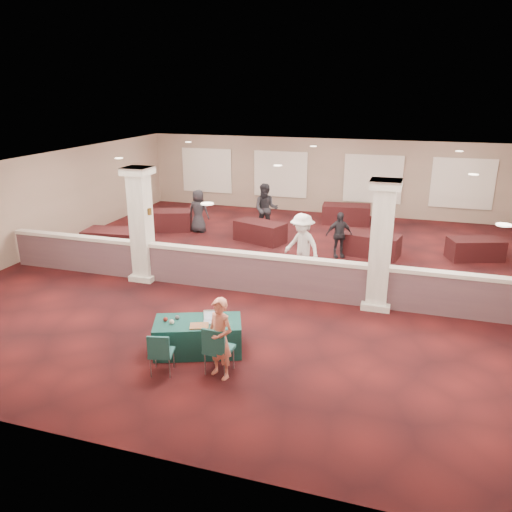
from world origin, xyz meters
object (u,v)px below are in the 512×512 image
(far_table_front_right, at_px, (371,245))
(attendee_c, at_px, (339,235))
(far_table_back_right, at_px, (475,249))
(woman, at_px, (220,338))
(far_table_front_center, at_px, (260,232))
(conf_chair_side, at_px, (160,351))
(attendee_b, at_px, (302,246))
(near_table, at_px, (198,336))
(attendee_d, at_px, (198,211))
(conf_chair_main, at_px, (217,347))
(far_table_front_left, at_px, (115,242))
(attendee_a, at_px, (266,209))
(far_table_back_left, at_px, (167,220))
(far_table_back_center, at_px, (346,214))

(far_table_front_right, height_order, attendee_c, attendee_c)
(far_table_front_right, xyz_separation_m, far_table_back_right, (3.20, 0.61, -0.03))
(woman, xyz_separation_m, far_table_front_right, (2.06, 8.23, -0.44))
(woman, bearing_deg, far_table_front_center, 122.72)
(conf_chair_side, relative_size, attendee_b, 0.46)
(far_table_back_right, xyz_separation_m, attendee_c, (-4.20, -1.11, 0.41))
(near_table, xyz_separation_m, attendee_c, (1.85, 6.98, 0.41))
(far_table_front_center, relative_size, attendee_c, 1.19)
(far_table_front_right, xyz_separation_m, attendee_d, (-6.50, 0.91, 0.45))
(conf_chair_main, height_order, far_table_front_left, conf_chair_main)
(far_table_back_right, bearing_deg, far_table_front_left, -165.62)
(far_table_front_right, bearing_deg, far_table_front_left, -164.23)
(near_table, distance_m, attendee_a, 8.98)
(conf_chair_main, bearing_deg, attendee_b, 90.51)
(far_table_front_left, bearing_deg, far_table_front_center, 32.78)
(far_table_front_center, bearing_deg, far_table_back_left, 173.87)
(far_table_front_right, bearing_deg, near_table, -110.83)
(far_table_front_left, xyz_separation_m, attendee_c, (7.11, 1.79, 0.35))
(woman, relative_size, far_table_front_left, 0.81)
(far_table_front_right, height_order, attendee_b, attendee_b)
(conf_chair_side, height_order, far_table_back_right, conf_chair_side)
(far_table_back_center, bearing_deg, far_table_front_center, -126.85)
(far_table_front_left, distance_m, far_table_back_center, 9.14)
(conf_chair_side, bearing_deg, attendee_a, 80.81)
(conf_chair_side, distance_m, attendee_d, 10.02)
(near_table, height_order, far_table_back_center, far_table_back_center)
(attendee_c, xyz_separation_m, attendee_d, (-5.50, 1.41, 0.06))
(far_table_front_right, bearing_deg, conf_chair_side, -110.29)
(far_table_back_left, bearing_deg, near_table, -59.22)
(conf_chair_main, bearing_deg, attendee_c, 86.07)
(far_table_front_left, distance_m, far_table_front_center, 4.99)
(conf_chair_main, height_order, far_table_back_center, conf_chair_main)
(far_table_back_center, distance_m, attendee_b, 6.48)
(far_table_back_center, xyz_separation_m, attendee_a, (-2.66, -2.44, 0.57))
(near_table, relative_size, attendee_d, 1.09)
(conf_chair_side, bearing_deg, far_table_back_center, 67.61)
(attendee_a, bearing_deg, attendee_c, -42.88)
(conf_chair_side, distance_m, attendee_c, 8.32)
(conf_chair_main, distance_m, attendee_b, 5.61)
(woman, xyz_separation_m, far_table_back_center, (0.72, 12.08, -0.41))
(attendee_d, bearing_deg, conf_chair_side, 111.46)
(attendee_a, bearing_deg, far_table_front_center, -95.96)
(near_table, distance_m, far_table_front_center, 7.96)
(near_table, bearing_deg, woman, -64.36)
(far_table_front_right, bearing_deg, far_table_back_right, 10.77)
(conf_chair_side, relative_size, far_table_back_center, 0.46)
(far_table_back_left, xyz_separation_m, attendee_c, (6.79, -1.32, 0.37))
(woman, relative_size, attendee_c, 1.07)
(far_table_back_center, bearing_deg, conf_chair_main, -93.84)
(far_table_front_center, bearing_deg, attendee_b, -54.13)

